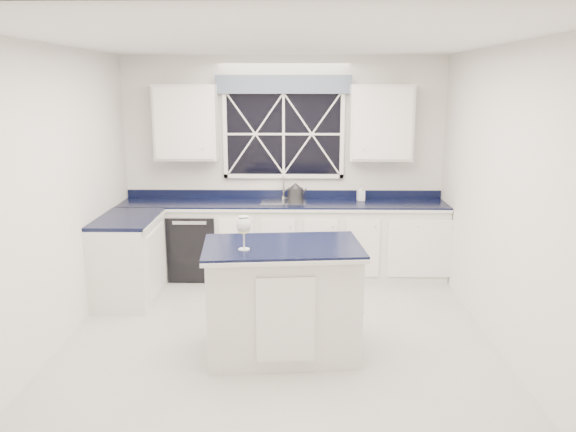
{
  "coord_description": "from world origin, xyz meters",
  "views": [
    {
      "loc": [
        0.16,
        -4.77,
        2.35
      ],
      "look_at": [
        0.08,
        0.4,
        1.13
      ],
      "focal_mm": 35.0,
      "sensor_mm": 36.0,
      "label": 1
    }
  ],
  "objects_px": {
    "wine_glass": "(244,227)",
    "kettle": "(295,192)",
    "soap_bottle": "(361,193)",
    "faucet": "(284,187)",
    "island": "(282,299)",
    "dishwasher": "(195,244)"
  },
  "relations": [
    {
      "from": "wine_glass",
      "to": "kettle",
      "type": "bearing_deg",
      "value": 79.91
    },
    {
      "from": "kettle",
      "to": "soap_bottle",
      "type": "height_order",
      "value": "kettle"
    },
    {
      "from": "faucet",
      "to": "island",
      "type": "height_order",
      "value": "faucet"
    },
    {
      "from": "island",
      "to": "wine_glass",
      "type": "height_order",
      "value": "wine_glass"
    },
    {
      "from": "faucet",
      "to": "kettle",
      "type": "bearing_deg",
      "value": -28.78
    },
    {
      "from": "faucet",
      "to": "kettle",
      "type": "height_order",
      "value": "faucet"
    },
    {
      "from": "kettle",
      "to": "wine_glass",
      "type": "relative_size",
      "value": 1.06
    },
    {
      "from": "kettle",
      "to": "faucet",
      "type": "bearing_deg",
      "value": 131.31
    },
    {
      "from": "faucet",
      "to": "kettle",
      "type": "distance_m",
      "value": 0.18
    },
    {
      "from": "island",
      "to": "kettle",
      "type": "height_order",
      "value": "kettle"
    },
    {
      "from": "kettle",
      "to": "soap_bottle",
      "type": "distance_m",
      "value": 0.82
    },
    {
      "from": "dishwasher",
      "to": "soap_bottle",
      "type": "xyz_separation_m",
      "value": [
        2.06,
        0.13,
        0.63
      ]
    },
    {
      "from": "island",
      "to": "soap_bottle",
      "type": "relative_size",
      "value": 7.29
    },
    {
      "from": "dishwasher",
      "to": "island",
      "type": "distance_m",
      "value": 2.38
    },
    {
      "from": "kettle",
      "to": "island",
      "type": "bearing_deg",
      "value": -112.64
    },
    {
      "from": "dishwasher",
      "to": "kettle",
      "type": "height_order",
      "value": "kettle"
    },
    {
      "from": "faucet",
      "to": "wine_glass",
      "type": "height_order",
      "value": "wine_glass"
    },
    {
      "from": "island",
      "to": "soap_bottle",
      "type": "bearing_deg",
      "value": 62.2
    },
    {
      "from": "wine_glass",
      "to": "island",
      "type": "bearing_deg",
      "value": 26.37
    },
    {
      "from": "faucet",
      "to": "wine_glass",
      "type": "distance_m",
      "value": 2.46
    },
    {
      "from": "soap_bottle",
      "to": "wine_glass",
      "type": "bearing_deg",
      "value": -117.46
    },
    {
      "from": "faucet",
      "to": "soap_bottle",
      "type": "xyz_separation_m",
      "value": [
        0.96,
        -0.06,
        -0.06
      ]
    }
  ]
}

